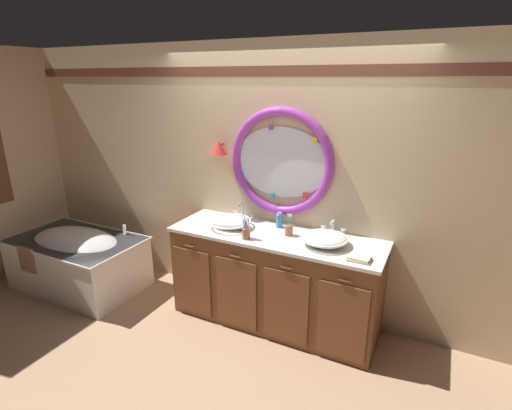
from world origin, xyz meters
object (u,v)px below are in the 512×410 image
(sink_basin_left, at_px, (229,221))
(sink_basin_right, at_px, (325,238))
(bathtub, at_px, (78,258))
(toothbrush_holder_left, at_px, (246,232))
(toothbrush_holder_right, at_px, (289,229))
(folded_hand_towel, at_px, (359,258))
(soap_dispenser, at_px, (279,220))

(sink_basin_left, bearing_deg, sink_basin_right, -0.00)
(sink_basin_right, bearing_deg, bathtub, -172.80)
(bathtub, relative_size, toothbrush_holder_left, 6.75)
(toothbrush_holder_right, relative_size, folded_hand_towel, 1.12)
(bathtub, height_order, toothbrush_holder_left, toothbrush_holder_left)
(toothbrush_holder_right, xyz_separation_m, soap_dispenser, (-0.16, 0.15, 0.01))
(sink_basin_left, bearing_deg, bathtub, -169.09)
(toothbrush_holder_left, relative_size, toothbrush_holder_right, 1.04)
(sink_basin_right, bearing_deg, folded_hand_towel, -26.20)
(bathtub, height_order, sink_basin_right, sink_basin_right)
(folded_hand_towel, bearing_deg, toothbrush_holder_left, -179.02)
(sink_basin_left, xyz_separation_m, toothbrush_holder_left, (0.28, -0.18, 0.00))
(bathtub, height_order, toothbrush_holder_right, toothbrush_holder_right)
(soap_dispenser, xyz_separation_m, folded_hand_towel, (0.84, -0.37, -0.05))
(bathtub, bearing_deg, toothbrush_holder_left, 4.53)
(sink_basin_right, xyz_separation_m, folded_hand_towel, (0.33, -0.16, -0.04))
(sink_basin_left, bearing_deg, folded_hand_towel, -7.32)
(toothbrush_holder_left, xyz_separation_m, toothbrush_holder_right, (0.31, 0.24, -0.00))
(bathtub, xyz_separation_m, toothbrush_holder_left, (2.05, 0.16, 0.62))
(sink_basin_left, bearing_deg, toothbrush_holder_left, -33.02)
(toothbrush_holder_right, height_order, folded_hand_towel, toothbrush_holder_right)
(bathtub, bearing_deg, folded_hand_towel, 3.38)
(toothbrush_holder_left, distance_m, folded_hand_towel, 0.99)
(folded_hand_towel, bearing_deg, sink_basin_right, 153.80)
(toothbrush_holder_left, height_order, folded_hand_towel, toothbrush_holder_left)
(toothbrush_holder_left, bearing_deg, bathtub, -175.47)
(soap_dispenser, bearing_deg, toothbrush_holder_right, -43.12)
(soap_dispenser, bearing_deg, toothbrush_holder_left, -111.19)
(sink_basin_right, height_order, toothbrush_holder_left, toothbrush_holder_left)
(sink_basin_left, relative_size, sink_basin_right, 1.04)
(toothbrush_holder_left, relative_size, folded_hand_towel, 1.17)
(bathtub, bearing_deg, soap_dispenser, 14.06)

